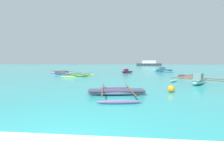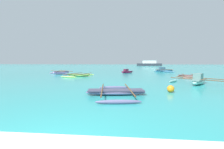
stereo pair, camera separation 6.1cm
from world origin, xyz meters
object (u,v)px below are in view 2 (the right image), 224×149
(moored_boat_3, at_px, (164,70))
(distant_ferry, at_px, (149,64))
(moored_boat_0, at_px, (78,75))
(moored_boat_5, at_px, (127,72))
(mooring_buoy_0, at_px, (171,89))
(moored_boat_1, at_px, (116,92))
(moored_boat_6, at_px, (61,73))
(moored_boat_2, at_px, (199,81))
(moored_boat_4, at_px, (188,76))

(moored_boat_3, xyz_separation_m, distant_ferry, (4.44, 47.41, 0.78))
(moored_boat_0, distance_m, moored_boat_3, 16.99)
(moored_boat_5, relative_size, mooring_buoy_0, 5.00)
(moored_boat_0, bearing_deg, mooring_buoy_0, -29.17)
(moored_boat_1, bearing_deg, moored_boat_0, 110.67)
(moored_boat_6, relative_size, mooring_buoy_0, 10.59)
(moored_boat_5, xyz_separation_m, moored_boat_6, (-10.40, -3.18, -0.00))
(moored_boat_1, height_order, moored_boat_5, moored_boat_5)
(moored_boat_5, distance_m, mooring_buoy_0, 16.53)
(moored_boat_0, xyz_separation_m, moored_boat_6, (-3.78, 3.17, 0.09))
(moored_boat_2, bearing_deg, moored_boat_5, 64.35)
(moored_boat_0, relative_size, mooring_buoy_0, 10.78)
(moored_boat_1, distance_m, moored_boat_5, 17.39)
(moored_boat_1, xyz_separation_m, distant_ferry, (12.39, 68.40, 0.91))
(moored_boat_0, bearing_deg, moored_boat_1, -44.17)
(distant_ferry, bearing_deg, moored_boat_3, -95.35)
(moored_boat_6, xyz_separation_m, mooring_buoy_0, (13.00, -13.14, -0.03))
(moored_boat_3, height_order, mooring_buoy_0, moored_boat_3)
(moored_boat_4, height_order, distant_ferry, distant_ferry)
(moored_boat_0, relative_size, moored_boat_6, 1.02)
(moored_boat_3, bearing_deg, moored_boat_6, 179.93)
(moored_boat_4, relative_size, mooring_buoy_0, 8.60)
(moored_boat_2, bearing_deg, moored_boat_4, 24.55)
(moored_boat_2, height_order, moored_boat_4, moored_boat_2)
(moored_boat_4, bearing_deg, moored_boat_0, -166.04)
(moored_boat_0, distance_m, moored_boat_1, 12.45)
(distant_ferry, bearing_deg, moored_boat_1, -100.27)
(moored_boat_6, bearing_deg, mooring_buoy_0, -97.97)
(moored_boat_3, height_order, moored_boat_4, moored_boat_3)
(moored_boat_2, height_order, moored_boat_5, moored_boat_2)
(moored_boat_3, distance_m, moored_boat_5, 8.00)
(moored_boat_4, bearing_deg, moored_boat_5, 153.80)
(moored_boat_5, bearing_deg, moored_boat_6, 154.57)
(moored_boat_4, distance_m, moored_boat_5, 10.04)
(moored_boat_1, relative_size, moored_boat_4, 1.12)
(moored_boat_2, xyz_separation_m, mooring_buoy_0, (-3.45, -3.75, -0.09))
(moored_boat_1, distance_m, moored_boat_6, 17.11)
(moored_boat_0, distance_m, mooring_buoy_0, 13.59)
(moored_boat_1, xyz_separation_m, mooring_buoy_0, (3.43, 1.04, 0.05))
(moored_boat_3, bearing_deg, distant_ferry, 63.35)
(moored_boat_0, height_order, distant_ferry, distant_ferry)
(moored_boat_5, bearing_deg, moored_boat_0, -178.64)
(moored_boat_1, distance_m, moored_boat_2, 8.38)
(distant_ferry, bearing_deg, moored_boat_0, -107.59)
(moored_boat_4, bearing_deg, mooring_buoy_0, -101.96)
(moored_boat_2, distance_m, distant_ferry, 63.86)
(moored_boat_5, distance_m, distant_ferry, 52.34)
(moored_boat_0, xyz_separation_m, mooring_buoy_0, (9.23, -9.97, 0.06))
(moored_boat_3, xyz_separation_m, moored_boat_4, (0.42, -10.24, -0.13))
(moored_boat_6, bearing_deg, moored_boat_1, -108.63)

